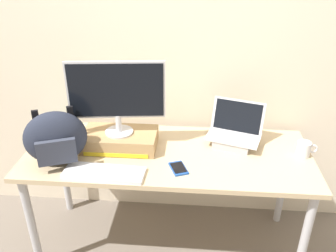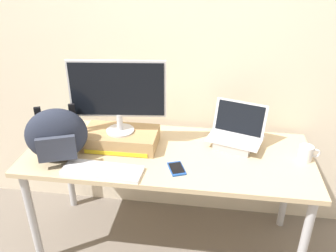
% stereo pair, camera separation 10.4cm
% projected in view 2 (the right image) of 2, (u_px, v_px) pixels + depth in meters
% --- Properties ---
extents(ground_plane, '(20.00, 20.00, 0.00)m').
position_uv_depth(ground_plane, '(168.00, 241.00, 2.48)').
color(ground_plane, '#70665B').
extents(back_wall, '(7.00, 0.10, 2.60)m').
position_uv_depth(back_wall, '(178.00, 41.00, 2.26)').
color(back_wall, beige).
rests_on(back_wall, ground).
extents(desk, '(1.72, 0.69, 0.74)m').
position_uv_depth(desk, '(168.00, 163.00, 2.17)').
color(desk, tan).
rests_on(desk, ground).
extents(toner_box_yellow, '(0.45, 0.26, 0.10)m').
position_uv_depth(toner_box_yellow, '(121.00, 138.00, 2.19)').
color(toner_box_yellow, '#A88456').
rests_on(toner_box_yellow, desk).
extents(desktop_monitor, '(0.57, 0.17, 0.45)m').
position_uv_depth(desktop_monitor, '(118.00, 93.00, 2.05)').
color(desktop_monitor, silver).
rests_on(desktop_monitor, toner_box_yellow).
extents(open_laptop, '(0.37, 0.30, 0.26)m').
position_uv_depth(open_laptop, '(236.00, 138.00, 2.18)').
color(open_laptop, '#ADADB2').
rests_on(open_laptop, desk).
extents(external_keyboard, '(0.45, 0.17, 0.02)m').
position_uv_depth(external_keyboard, '(102.00, 170.00, 1.95)').
color(external_keyboard, white).
rests_on(external_keyboard, desk).
extents(messenger_backpack, '(0.39, 0.30, 0.32)m').
position_uv_depth(messenger_backpack, '(57.00, 135.00, 2.00)').
color(messenger_backpack, '#232838').
rests_on(messenger_backpack, desk).
extents(coffee_mug, '(0.12, 0.08, 0.09)m').
position_uv_depth(coffee_mug, '(306.00, 153.00, 2.04)').
color(coffee_mug, silver).
rests_on(coffee_mug, desk).
extents(cell_phone, '(0.12, 0.15, 0.01)m').
position_uv_depth(cell_phone, '(177.00, 169.00, 1.97)').
color(cell_phone, '#19479E').
rests_on(cell_phone, desk).
extents(plush_toy, '(0.12, 0.12, 0.12)m').
position_uv_depth(plush_toy, '(63.00, 118.00, 2.42)').
color(plush_toy, '#2393CC').
rests_on(plush_toy, desk).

